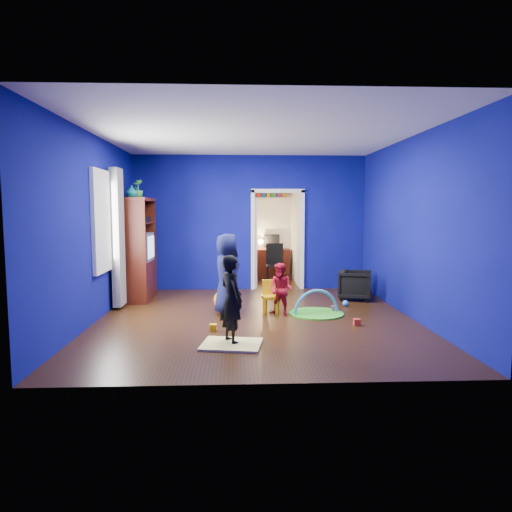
{
  "coord_description": "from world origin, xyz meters",
  "views": [
    {
      "loc": [
        -0.31,
        -7.15,
        1.74
      ],
      "look_at": [
        0.03,
        0.4,
        0.97
      ],
      "focal_mm": 32.0,
      "sensor_mm": 36.0,
      "label": 1
    }
  ],
  "objects_px": {
    "play_mat": "(316,313)",
    "vase": "(132,191)",
    "tv_armoire": "(137,249)",
    "crt_tv": "(139,247)",
    "toddler_red": "(281,289)",
    "hopper_ball": "(224,300)",
    "study_desk": "(272,264)",
    "child_black": "(231,300)",
    "armchair": "(355,285)",
    "kid_chair": "(271,298)",
    "child_navy": "(227,274)",
    "folding_chair": "(275,265)"
  },
  "relations": [
    {
      "from": "tv_armoire",
      "to": "play_mat",
      "type": "height_order",
      "value": "tv_armoire"
    },
    {
      "from": "play_mat",
      "to": "child_navy",
      "type": "bearing_deg",
      "value": 177.3
    },
    {
      "from": "vase",
      "to": "folding_chair",
      "type": "distance_m",
      "value": 3.76
    },
    {
      "from": "toddler_red",
      "to": "kid_chair",
      "type": "bearing_deg",
      "value": 159.44
    },
    {
      "from": "crt_tv",
      "to": "study_desk",
      "type": "height_order",
      "value": "crt_tv"
    },
    {
      "from": "crt_tv",
      "to": "play_mat",
      "type": "relative_size",
      "value": 0.77
    },
    {
      "from": "child_black",
      "to": "vase",
      "type": "xyz_separation_m",
      "value": [
        -1.85,
        2.74,
        1.49
      ]
    },
    {
      "from": "hopper_ball",
      "to": "toddler_red",
      "type": "bearing_deg",
      "value": -22.73
    },
    {
      "from": "child_black",
      "to": "study_desk",
      "type": "distance_m",
      "value": 5.68
    },
    {
      "from": "vase",
      "to": "tv_armoire",
      "type": "distance_m",
      "value": 1.13
    },
    {
      "from": "child_navy",
      "to": "study_desk",
      "type": "xyz_separation_m",
      "value": [
        1.06,
        3.92,
        -0.3
      ]
    },
    {
      "from": "hopper_ball",
      "to": "study_desk",
      "type": "relative_size",
      "value": 0.42
    },
    {
      "from": "crt_tv",
      "to": "kid_chair",
      "type": "distance_m",
      "value": 2.89
    },
    {
      "from": "kid_chair",
      "to": "play_mat",
      "type": "bearing_deg",
      "value": -18.48
    },
    {
      "from": "play_mat",
      "to": "folding_chair",
      "type": "bearing_deg",
      "value": 98.0
    },
    {
      "from": "tv_armoire",
      "to": "kid_chair",
      "type": "distance_m",
      "value": 2.91
    },
    {
      "from": "child_black",
      "to": "play_mat",
      "type": "bearing_deg",
      "value": -69.96
    },
    {
      "from": "hopper_ball",
      "to": "vase",
      "type": "bearing_deg",
      "value": 154.54
    },
    {
      "from": "hopper_ball",
      "to": "folding_chair",
      "type": "relative_size",
      "value": 0.4
    },
    {
      "from": "child_black",
      "to": "folding_chair",
      "type": "xyz_separation_m",
      "value": [
        0.97,
        4.64,
        -0.12
      ]
    },
    {
      "from": "armchair",
      "to": "child_navy",
      "type": "xyz_separation_m",
      "value": [
        -2.46,
        -1.14,
        0.39
      ]
    },
    {
      "from": "child_black",
      "to": "study_desk",
      "type": "relative_size",
      "value": 1.32
    },
    {
      "from": "play_mat",
      "to": "folding_chair",
      "type": "xyz_separation_m",
      "value": [
        -0.43,
        3.03,
        0.45
      ]
    },
    {
      "from": "hopper_ball",
      "to": "folding_chair",
      "type": "distance_m",
      "value": 2.95
    },
    {
      "from": "armchair",
      "to": "crt_tv",
      "type": "height_order",
      "value": "crt_tv"
    },
    {
      "from": "child_black",
      "to": "tv_armoire",
      "type": "height_order",
      "value": "tv_armoire"
    },
    {
      "from": "armchair",
      "to": "kid_chair",
      "type": "bearing_deg",
      "value": 138.97
    },
    {
      "from": "crt_tv",
      "to": "child_navy",
      "type": "bearing_deg",
      "value": -38.43
    },
    {
      "from": "toddler_red",
      "to": "armchair",
      "type": "bearing_deg",
      "value": 71.83
    },
    {
      "from": "toddler_red",
      "to": "child_navy",
      "type": "bearing_deg",
      "value": -156.55
    },
    {
      "from": "vase",
      "to": "study_desk",
      "type": "distance_m",
      "value": 4.36
    },
    {
      "from": "child_navy",
      "to": "child_black",
      "type": "bearing_deg",
      "value": 166.52
    },
    {
      "from": "play_mat",
      "to": "vase",
      "type": "bearing_deg",
      "value": 160.74
    },
    {
      "from": "armchair",
      "to": "child_navy",
      "type": "distance_m",
      "value": 2.74
    },
    {
      "from": "folding_chair",
      "to": "study_desk",
      "type": "bearing_deg",
      "value": 90.0
    },
    {
      "from": "kid_chair",
      "to": "folding_chair",
      "type": "height_order",
      "value": "folding_chair"
    },
    {
      "from": "tv_armoire",
      "to": "crt_tv",
      "type": "distance_m",
      "value": 0.06
    },
    {
      "from": "child_navy",
      "to": "vase",
      "type": "bearing_deg",
      "value": 42.27
    },
    {
      "from": "hopper_ball",
      "to": "child_black",
      "type": "bearing_deg",
      "value": -85.82
    },
    {
      "from": "toddler_red",
      "to": "crt_tv",
      "type": "height_order",
      "value": "crt_tv"
    },
    {
      "from": "armchair",
      "to": "child_navy",
      "type": "height_order",
      "value": "child_navy"
    },
    {
      "from": "child_navy",
      "to": "kid_chair",
      "type": "height_order",
      "value": "child_navy"
    },
    {
      "from": "child_black",
      "to": "tv_armoire",
      "type": "relative_size",
      "value": 0.59
    },
    {
      "from": "toddler_red",
      "to": "tv_armoire",
      "type": "xyz_separation_m",
      "value": [
        -2.65,
        1.51,
        0.55
      ]
    },
    {
      "from": "toddler_red",
      "to": "study_desk",
      "type": "bearing_deg",
      "value": 120.12
    },
    {
      "from": "vase",
      "to": "kid_chair",
      "type": "distance_m",
      "value": 3.25
    },
    {
      "from": "child_black",
      "to": "kid_chair",
      "type": "height_order",
      "value": "child_black"
    },
    {
      "from": "vase",
      "to": "play_mat",
      "type": "xyz_separation_m",
      "value": [
        3.25,
        -1.13,
        -2.06
      ]
    },
    {
      "from": "armchair",
      "to": "toddler_red",
      "type": "height_order",
      "value": "toddler_red"
    },
    {
      "from": "toddler_red",
      "to": "vase",
      "type": "xyz_separation_m",
      "value": [
        -2.65,
        1.21,
        1.64
      ]
    }
  ]
}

